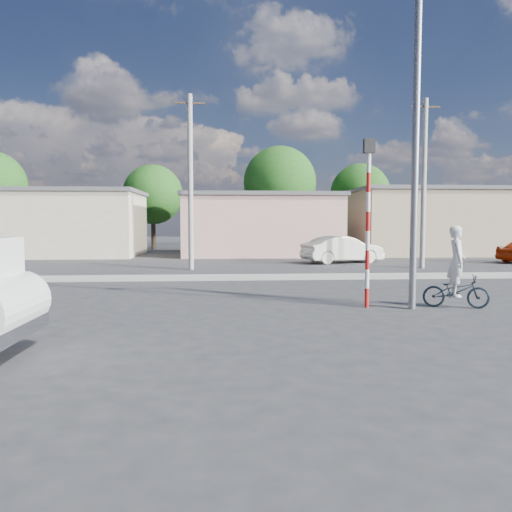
{
  "coord_description": "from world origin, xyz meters",
  "views": [
    {
      "loc": [
        -0.59,
        -11.2,
        2.27
      ],
      "look_at": [
        0.36,
        2.42,
        1.3
      ],
      "focal_mm": 35.0,
      "sensor_mm": 36.0,
      "label": 1
    }
  ],
  "objects": [
    {
      "name": "utility_poles",
      "position": [
        3.25,
        12.0,
        4.07
      ],
      "size": [
        35.4,
        0.24,
        8.0
      ],
      "color": "#99968E",
      "rests_on": "ground"
    },
    {
      "name": "car_cream",
      "position": [
        5.91,
        15.19,
        0.72
      ],
      "size": [
        4.65,
        2.77,
        1.45
      ],
      "primitive_type": "imported",
      "rotation": [
        0.0,
        0.0,
        1.87
      ],
      "color": "white",
      "rests_on": "ground"
    },
    {
      "name": "tree_row",
      "position": [
        -2.27,
        28.62,
        4.83
      ],
      "size": [
        34.13,
        7.32,
        8.1
      ],
      "color": "#38281E",
      "rests_on": "ground"
    },
    {
      "name": "bicycle",
      "position": [
        5.5,
        1.29,
        0.43
      ],
      "size": [
        1.75,
        1.03,
        0.87
      ],
      "primitive_type": "imported",
      "rotation": [
        0.0,
        0.0,
        1.28
      ],
      "color": "black",
      "rests_on": "ground"
    },
    {
      "name": "median",
      "position": [
        0.0,
        8.0,
        0.08
      ],
      "size": [
        40.0,
        0.8,
        0.16
      ],
      "primitive_type": "cube",
      "color": "#99968E",
      "rests_on": "ground"
    },
    {
      "name": "cyclist",
      "position": [
        5.5,
        1.29,
        0.92
      ],
      "size": [
        0.62,
        0.77,
        1.84
      ],
      "primitive_type": "imported",
      "rotation": [
        0.0,
        0.0,
        1.28
      ],
      "color": "silver",
      "rests_on": "ground"
    },
    {
      "name": "traffic_pole",
      "position": [
        3.2,
        1.5,
        2.59
      ],
      "size": [
        0.28,
        0.18,
        4.36
      ],
      "color": "red",
      "rests_on": "ground"
    },
    {
      "name": "building_row",
      "position": [
        1.1,
        22.0,
        2.13
      ],
      "size": [
        37.8,
        7.3,
        4.44
      ],
      "color": "beige",
      "rests_on": "ground"
    },
    {
      "name": "streetlight",
      "position": [
        4.14,
        1.2,
        4.96
      ],
      "size": [
        2.34,
        0.22,
        9.0
      ],
      "color": "slate",
      "rests_on": "ground"
    },
    {
      "name": "ground_plane",
      "position": [
        0.0,
        0.0,
        0.0
      ],
      "size": [
        120.0,
        120.0,
        0.0
      ],
      "primitive_type": "plane",
      "color": "#2B2C2E",
      "rests_on": "ground"
    }
  ]
}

